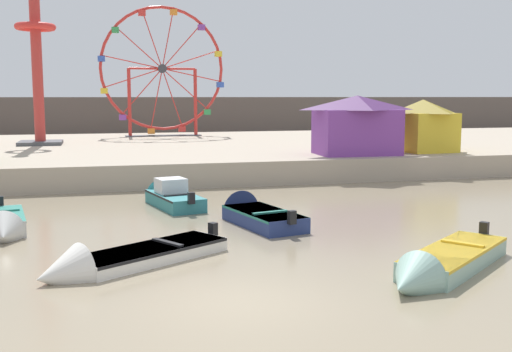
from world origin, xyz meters
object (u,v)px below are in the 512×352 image
Objects in this scene: motorboat_white_red_stripe at (114,262)px; carnival_booth_purple_stall at (357,124)px; drop_tower_red_tower at (37,56)px; motorboat_pale_grey at (2,225)px; ferris_wheel_red_frame at (162,71)px; motorboat_navy_blue at (252,214)px; motorboat_seafoam at (440,265)px; motorboat_teal_painted at (169,196)px; carnival_booth_yellow_awning at (422,124)px.

motorboat_white_red_stripe is 21.01m from carnival_booth_purple_stall.
drop_tower_red_tower is 2.58× the size of carnival_booth_purple_stall.
ferris_wheel_red_frame is at bearing 155.09° from motorboat_pale_grey.
motorboat_navy_blue reaches higher than motorboat_white_red_stripe.
motorboat_seafoam is 1.08× the size of carnival_booth_purple_stall.
motorboat_pale_grey is 0.82× the size of motorboat_white_red_stripe.
motorboat_navy_blue is (8.44, -0.06, -0.01)m from motorboat_pale_grey.
motorboat_seafoam is 0.42× the size of drop_tower_red_tower.
carnival_booth_purple_stall is (11.23, 6.44, 2.59)m from motorboat_teal_painted.
motorboat_pale_grey is 20.33m from carnival_booth_purple_stall.
motorboat_navy_blue is (4.98, 5.04, 0.08)m from motorboat_white_red_stripe.
drop_tower_red_tower reaches higher than ferris_wheel_red_frame.
carnival_booth_yellow_awning is (21.78, 11.60, 2.54)m from motorboat_pale_grey.
drop_tower_red_tower is at bearing 148.50° from carnival_booth_purple_stall.
motorboat_seafoam is at bearing -172.63° from motorboat_navy_blue.
motorboat_white_red_stripe is 7.09m from motorboat_navy_blue.
motorboat_seafoam is at bearing -105.38° from carnival_booth_purple_stall.
motorboat_navy_blue is 17.90m from carnival_booth_yellow_awning.
motorboat_white_red_stripe is at bearing -56.00° from motorboat_seafoam.
motorboat_white_red_stripe is 1.34× the size of carnival_booth_yellow_awning.
drop_tower_red_tower is at bearing 8.70° from motorboat_navy_blue.
drop_tower_red_tower is (-6.60, 18.26, 6.79)m from motorboat_teal_painted.
motorboat_teal_painted is at bearing -102.75° from motorboat_seafoam.
drop_tower_red_tower reaches higher than motorboat_teal_painted.
motorboat_navy_blue reaches higher than motorboat_pale_grey.
motorboat_navy_blue is 30.02m from ferris_wheel_red_frame.
carnival_booth_purple_stall is at bearing -144.77° from motorboat_seafoam.
carnival_booth_purple_stall reaches higher than carnival_booth_yellow_awning.
motorboat_white_red_stripe is (3.46, -5.10, -0.09)m from motorboat_pale_grey.
motorboat_white_red_stripe is 1.14× the size of motorboat_navy_blue.
carnival_booth_purple_stall reaches higher than motorboat_white_red_stripe.
carnival_booth_purple_stall is at bearing -172.14° from carnival_booth_yellow_awning.
motorboat_navy_blue is 14.02m from carnival_booth_purple_stall.
carnival_booth_yellow_awning reaches higher than motorboat_pale_grey.
motorboat_seafoam is 13.13m from motorboat_teal_painted.
motorboat_seafoam is at bearing -85.23° from ferris_wheel_red_frame.
motorboat_seafoam is 22.14m from carnival_booth_yellow_awning.
ferris_wheel_red_frame reaches higher than motorboat_white_red_stripe.
motorboat_pale_grey is at bearing -105.77° from ferris_wheel_red_frame.
drop_tower_red_tower reaches higher than motorboat_white_red_stripe.
ferris_wheel_red_frame reaches higher than motorboat_seafoam.
carnival_booth_yellow_awning is (13.50, -17.71, -3.66)m from ferris_wheel_red_frame.
motorboat_pale_grey is 6.16m from motorboat_white_red_stripe.
motorboat_seafoam is at bearing 46.52° from motorboat_pale_grey.
motorboat_navy_blue is at bearing -127.14° from carnival_booth_purple_stall.
drop_tower_red_tower reaches higher than motorboat_pale_grey.
motorboat_navy_blue is 0.46× the size of ferris_wheel_red_frame.
motorboat_navy_blue is at bearing -161.98° from motorboat_teal_painted.
motorboat_seafoam is at bearing 129.05° from motorboat_white_red_stripe.
carnival_booth_yellow_awning is at bearing 14.14° from carnival_booth_purple_stall.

